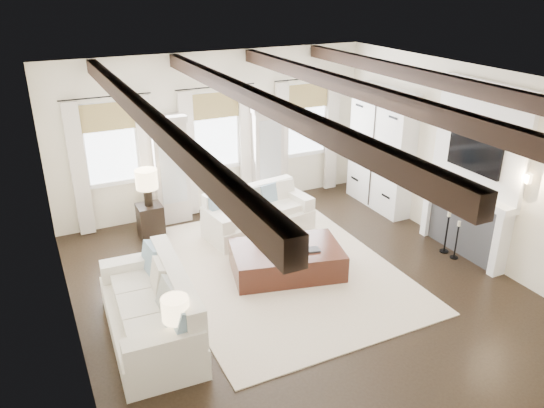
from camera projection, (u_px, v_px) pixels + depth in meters
name	position (u px, v px, depth m)	size (l,w,h in m)	color
ground	(305.00, 295.00, 8.12)	(7.50, 7.50, 0.00)	black
room_shell	(321.00, 155.00, 8.41)	(6.54, 7.54, 3.22)	white
area_rug	(280.00, 268.00, 8.85)	(3.50, 4.64, 0.02)	beige
sofa_back	(257.00, 215.00, 9.99)	(2.10, 1.17, 0.86)	white
sofa_left	(154.00, 312.00, 7.07)	(1.13, 2.30, 0.96)	white
ottoman	(287.00, 260.00, 8.65)	(1.75, 1.09, 0.46)	black
tray	(283.00, 249.00, 8.48)	(0.50, 0.38, 0.04)	white
book_lower	(282.00, 244.00, 8.55)	(0.26, 0.20, 0.04)	#262628
book_upper	(283.00, 243.00, 8.51)	(0.22, 0.17, 0.03)	beige
book_loose	(312.00, 250.00, 8.46)	(0.24, 0.18, 0.03)	#262628
side_table_front	(179.00, 355.00, 6.47)	(0.50, 0.50, 0.50)	black
lamp_front	(176.00, 311.00, 6.22)	(0.33, 0.33, 0.57)	black
side_table_back	(151.00, 221.00, 9.77)	(0.44, 0.44, 0.66)	black
lamp_back	(147.00, 181.00, 9.46)	(0.40, 0.40, 0.68)	black
candlestick_near	(456.00, 243.00, 9.08)	(0.14, 0.14, 0.70)	black
candlestick_far	(446.00, 235.00, 9.27)	(0.16, 0.16, 0.79)	black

